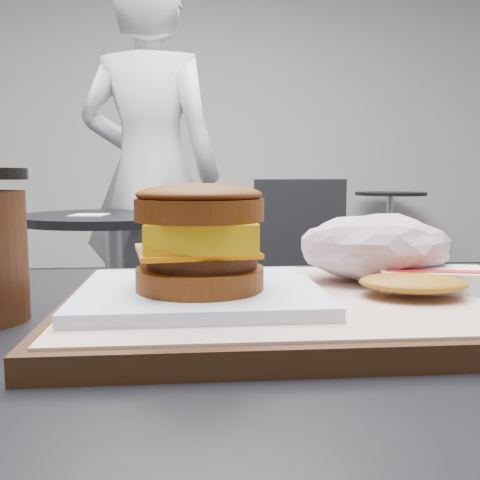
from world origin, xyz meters
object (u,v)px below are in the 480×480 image
(hash_brown, at_px, (423,281))
(crumpled_wrapper, at_px, (376,247))
(serving_tray, at_px, (296,305))
(patron, at_px, (150,176))
(breakfast_sandwich, at_px, (200,251))
(neighbor_chair, at_px, (271,270))
(neighbor_table, at_px, (115,266))

(hash_brown, distance_m, crumpled_wrapper, 0.07)
(serving_tray, relative_size, patron, 0.21)
(hash_brown, xyz_separation_m, patron, (-0.39, 2.05, 0.09))
(serving_tray, distance_m, breakfast_sandwich, 0.10)
(breakfast_sandwich, bearing_deg, neighbor_chair, 79.82)
(neighbor_table, xyz_separation_m, patron, (0.11, 0.43, 0.34))
(neighbor_chair, distance_m, patron, 0.72)
(hash_brown, xyz_separation_m, neighbor_table, (-0.49, 1.61, -0.25))
(hash_brown, relative_size, crumpled_wrapper, 0.90)
(breakfast_sandwich, relative_size, patron, 0.11)
(serving_tray, bearing_deg, crumpled_wrapper, 30.97)
(hash_brown, bearing_deg, neighbor_chair, 85.92)
(breakfast_sandwich, relative_size, hash_brown, 1.49)
(breakfast_sandwich, distance_m, hash_brown, 0.19)
(neighbor_chair, bearing_deg, neighbor_table, -170.73)
(crumpled_wrapper, xyz_separation_m, neighbor_table, (-0.47, 1.56, -0.27))
(serving_tray, bearing_deg, hash_brown, -3.55)
(hash_brown, bearing_deg, crumpled_wrapper, 110.56)
(serving_tray, bearing_deg, breakfast_sandwich, -167.31)
(breakfast_sandwich, height_order, hash_brown, breakfast_sandwich)
(crumpled_wrapper, height_order, patron, patron)
(neighbor_table, height_order, patron, patron)
(breakfast_sandwich, bearing_deg, patron, 95.54)
(hash_brown, height_order, neighbor_table, hash_brown)
(neighbor_chair, bearing_deg, patron, 146.77)
(breakfast_sandwich, height_order, crumpled_wrapper, breakfast_sandwich)
(serving_tray, relative_size, neighbor_table, 0.51)
(hash_brown, relative_size, neighbor_table, 0.17)
(neighbor_table, distance_m, neighbor_chair, 0.63)
(hash_brown, bearing_deg, neighbor_table, 107.03)
(hash_brown, distance_m, patron, 2.09)
(crumpled_wrapper, relative_size, neighbor_chair, 0.16)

